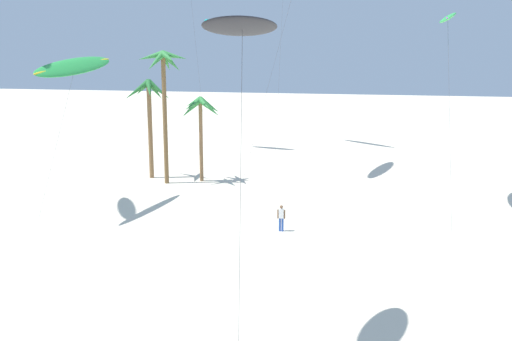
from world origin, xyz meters
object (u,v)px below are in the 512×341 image
Objects in this scene: palm_tree_1 at (164,74)px; flying_kite_11 at (75,66)px; palm_tree_0 at (149,100)px; flying_kite_4 at (448,18)px; person_near_left at (281,217)px; flying_kite_2 at (242,27)px; palm_tree_2 at (200,110)px.

flying_kite_11 is at bearing -103.66° from palm_tree_1.
palm_tree_1 reaches higher than palm_tree_0.
palm_tree_1 is 22.15m from flying_kite_4.
person_near_left is at bearing -136.41° from flying_kite_4.
flying_kite_11 is 16.98m from person_near_left.
palm_tree_0 is 0.71× the size of flying_kite_2.
flying_kite_2 is (13.22, -24.82, 2.59)m from palm_tree_1.
flying_kite_4 reaches higher than palm_tree_1.
palm_tree_1 is at bearing -147.67° from palm_tree_2.
palm_tree_2 is 29.05m from flying_kite_2.
flying_kite_11 is (-2.33, -9.58, 0.83)m from palm_tree_1.
person_near_left is at bearing -53.17° from palm_tree_2.
palm_tree_0 is 0.78× the size of palm_tree_1.
palm_tree_1 is 6.66× the size of person_near_left.
flying_kite_4 is at bearing 43.59° from person_near_left.
flying_kite_2 is at bearing -44.43° from flying_kite_11.
flying_kite_11 is (-4.86, -11.18, 3.83)m from palm_tree_2.
palm_tree_0 is 4.74m from palm_tree_2.
person_near_left is (14.13, -12.77, -5.92)m from palm_tree_0.
palm_tree_2 is at bearing 66.50° from flying_kite_11.
palm_tree_0 is 1.19× the size of palm_tree_2.
palm_tree_2 is 0.66× the size of flying_kite_11.
flying_kite_11 is at bearing 135.57° from flying_kite_2.
palm_tree_0 is 0.79× the size of flying_kite_11.
flying_kite_4 is 8.35× the size of person_near_left.
palm_tree_0 is 24.92m from flying_kite_4.
palm_tree_0 is at bearing 137.89° from person_near_left.
palm_tree_0 is at bearing 89.08° from flying_kite_11.
flying_kite_4 is 25.48m from flying_kite_11.
flying_kite_11 is (-0.18, -11.33, 3.09)m from palm_tree_0.
palm_tree_1 reaches higher than flying_kite_11.
flying_kite_2 reaches higher than person_near_left.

